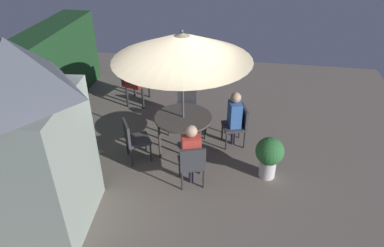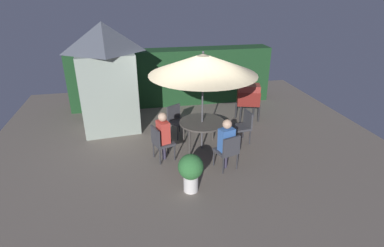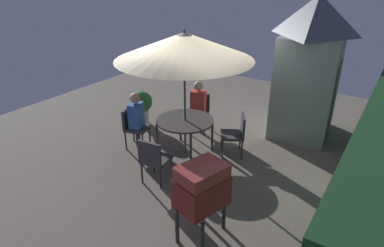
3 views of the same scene
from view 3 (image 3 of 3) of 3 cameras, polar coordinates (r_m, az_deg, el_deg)
name	(u,v)px [view 3 (image 3 of 3)]	position (r m, az deg, el deg)	size (l,w,h in m)	color
ground_plane	(198,149)	(7.31, 1.00, -4.48)	(11.00, 11.00, 0.00)	#6B6056
garden_shed	(309,67)	(7.97, 19.61, 9.16)	(1.78, 1.49, 3.16)	gray
patio_table	(185,123)	(6.85, -1.20, 0.17)	(1.19, 1.19, 0.78)	#47423D
patio_umbrella	(184,46)	(6.35, -1.33, 13.21)	(2.67, 2.67, 2.61)	#4C4C51
bbq_grill	(202,188)	(4.68, 1.68, -11.04)	(0.81, 0.68, 1.20)	maroon
chair_near_shed	(199,110)	(7.99, 1.22, 2.38)	(0.59, 0.58, 0.90)	#38383D
chair_far_side	(133,125)	(7.33, -10.08, -0.20)	(0.58, 0.58, 0.90)	#38383D
chair_toward_hedge	(154,158)	(6.01, -6.63, -5.95)	(0.52, 0.51, 0.90)	#38383D
chair_toward_house	(236,132)	(6.95, 7.65, -1.49)	(0.63, 0.63, 0.90)	#38383D
potted_plant_by_shed	(142,104)	(8.42, -8.66, 3.26)	(0.54, 0.54, 0.86)	silver
person_in_red	(198,101)	(7.82, 1.08, 3.92)	(0.33, 0.40, 1.26)	#CC3D33
person_in_blue	(136,114)	(7.19, -9.62, 1.61)	(0.40, 0.33, 1.26)	#3866B2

